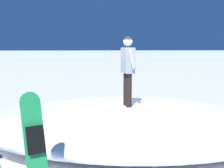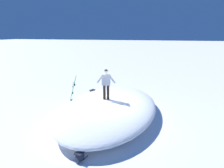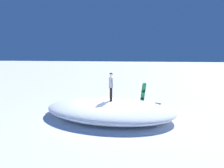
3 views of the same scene
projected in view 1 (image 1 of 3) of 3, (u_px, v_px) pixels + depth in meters
The scene contains 4 objects.
ground at pixel (134, 136), 7.47m from camera, with size 240.00×240.00×0.00m, color white.
snow_mound at pixel (130, 122), 7.11m from camera, with size 7.52×4.86×0.91m, color white.
snowboarder_standing at pixel (128, 65), 6.72m from camera, with size 0.30×1.00×1.65m.
snowboard_primary_upright at pixel (36, 152), 3.98m from camera, with size 0.50×0.58×1.70m.
Camera 1 is at (-0.96, -7.18, 2.35)m, focal length 45.90 mm.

